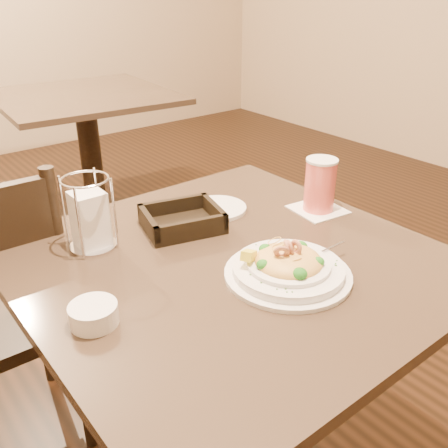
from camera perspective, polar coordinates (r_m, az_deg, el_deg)
main_table at (r=1.28m, az=0.57°, el=-13.28°), size 0.90×0.90×0.76m
background_table at (r=2.97m, az=-15.24°, el=9.64°), size 0.97×0.97×0.76m
pasta_bowl at (r=1.07m, az=7.32°, el=-4.82°), size 0.30×0.27×0.09m
drink_glass at (r=1.37m, az=10.91°, el=4.35°), size 0.14×0.14×0.15m
bread_basket at (r=1.27m, az=-4.78°, el=0.33°), size 0.22×0.20×0.05m
napkin_caddy at (r=1.19m, az=-15.09°, el=0.68°), size 0.11×0.11×0.18m
side_plate at (r=1.37m, az=-0.80°, el=1.81°), size 0.18×0.18×0.01m
butter_ramekin at (r=0.96m, az=-14.68°, el=-9.96°), size 0.10×0.10×0.04m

